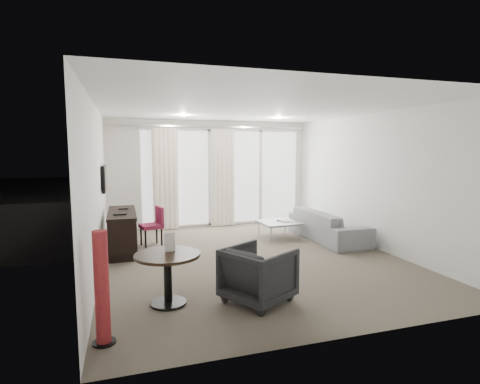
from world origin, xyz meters
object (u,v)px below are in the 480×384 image
object	(u,v)px
desk_chair	(151,227)
round_table	(168,279)
tub_armchair	(258,274)
rattan_chair_a	(241,198)
desk	(122,231)
sofa	(328,225)
rattan_chair_b	(248,198)
coffee_table	(278,230)
red_lamp	(102,288)

from	to	relation	value
desk_chair	round_table	bearing A→B (deg)	-102.72
tub_armchair	rattan_chair_a	bearing A→B (deg)	-46.02
desk	desk_chair	bearing A→B (deg)	22.02
sofa	rattan_chair_b	distance (m)	3.67
sofa	rattan_chair_a	world-z (taller)	rattan_chair_a
round_table	coffee_table	distance (m)	3.89
coffee_table	rattan_chair_a	distance (m)	3.59
desk_chair	sofa	xyz separation A→B (m)	(3.61, -0.57, -0.08)
round_table	rattan_chair_a	distance (m)	7.03
tub_armchair	red_lamp	bearing A→B (deg)	75.53
rattan_chair_b	round_table	bearing A→B (deg)	-108.22
desk	rattan_chair_b	bearing A→B (deg)	42.34
tub_armchair	rattan_chair_a	xyz separation A→B (m)	(1.87, 6.64, 0.05)
rattan_chair_a	desk	bearing A→B (deg)	-151.22
round_table	red_lamp	bearing A→B (deg)	-133.10
desk_chair	coffee_table	world-z (taller)	desk_chair
red_lamp	tub_armchair	bearing A→B (deg)	15.83
red_lamp	sofa	distance (m)	5.35
sofa	tub_armchair	bearing A→B (deg)	135.97
desk_chair	red_lamp	bearing A→B (deg)	-113.67
desk	round_table	xyz separation A→B (m)	(0.53, -2.71, -0.05)
rattan_chair_a	rattan_chair_b	bearing A→B (deg)	-94.10
desk_chair	coffee_table	xyz separation A→B (m)	(2.68, -0.13, -0.21)
desk	round_table	size ratio (longest dim) A/B	1.99
desk	desk_chair	xyz separation A→B (m)	(0.54, 0.22, 0.02)
rattan_chair_a	round_table	bearing A→B (deg)	-132.53
desk	sofa	world-z (taller)	desk
tub_armchair	desk_chair	bearing A→B (deg)	-11.54
desk	tub_armchair	xyz separation A→B (m)	(1.62, -2.97, -0.02)
desk_chair	tub_armchair	xyz separation A→B (m)	(1.08, -3.19, -0.04)
coffee_table	tub_armchair	bearing A→B (deg)	-117.50
round_table	red_lamp	xyz separation A→B (m)	(-0.72, -0.77, 0.25)
tub_armchair	rattan_chair_a	size ratio (longest dim) A/B	0.96
round_table	sofa	bearing A→B (deg)	33.10
red_lamp	tub_armchair	xyz separation A→B (m)	(1.81, 0.51, -0.22)
coffee_table	sofa	distance (m)	1.04
coffee_table	sofa	size ratio (longest dim) A/B	0.37
coffee_table	sofa	world-z (taller)	sofa
desk_chair	rattan_chair_b	world-z (taller)	rattan_chair_b
desk	round_table	bearing A→B (deg)	-78.95
round_table	red_lamp	size ratio (longest dim) A/B	0.71
red_lamp	coffee_table	size ratio (longest dim) A/B	1.44
sofa	rattan_chair_a	size ratio (longest dim) A/B	2.66
sofa	desk_chair	bearing A→B (deg)	80.96
tub_armchair	rattan_chair_a	world-z (taller)	rattan_chair_a
desk	desk_chair	distance (m)	0.58
red_lamp	coffee_table	distance (m)	4.95
desk	rattan_chair_a	world-z (taller)	rattan_chair_a
coffee_table	rattan_chair_b	distance (m)	3.21
desk_chair	tub_armchair	distance (m)	3.36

